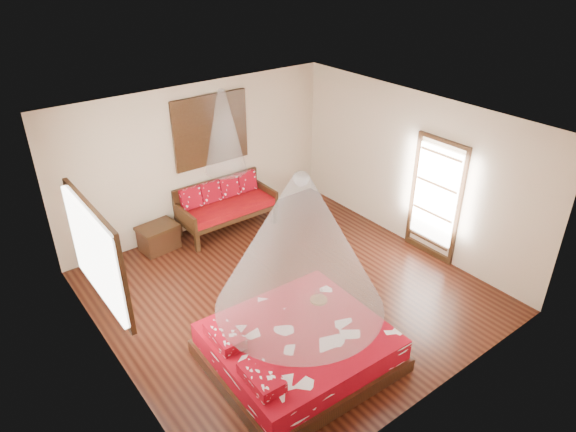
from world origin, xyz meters
The scene contains 10 objects.
room centered at (0.00, 0.00, 1.40)m, with size 5.54×5.54×2.84m.
bed centered at (-0.85, -1.31, 0.25)m, with size 2.32×2.12×0.65m.
daybed centered at (0.29, 2.38, 0.52)m, with size 1.85×0.82×0.96m.
storage_chest centered at (-1.08, 2.45, 0.24)m, with size 0.73×0.57×0.47m.
shutter_panel centered at (0.29, 2.72, 1.90)m, with size 1.52×0.06×1.32m.
window_left centered at (-2.71, 0.20, 1.70)m, with size 0.10×1.74×1.34m.
glazed_door centered at (2.72, -0.60, 1.07)m, with size 0.08×1.02×2.16m.
wine_tray centered at (-0.19, -0.96, 0.55)m, with size 0.25×0.25×0.20m.
mosquito_net_main centered at (-0.82, -1.31, 1.85)m, with size 2.12×2.12×1.80m, color silver.
mosquito_net_daybed centered at (0.29, 2.25, 2.00)m, with size 0.77×0.77×1.50m, color silver.
Camera 1 is at (-4.05, -5.30, 5.04)m, focal length 32.00 mm.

